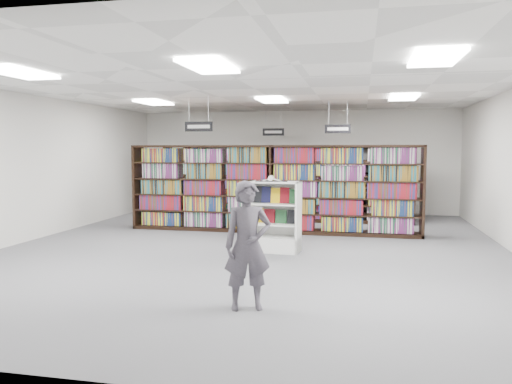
% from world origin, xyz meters
% --- Properties ---
extents(floor, '(12.00, 12.00, 0.00)m').
position_xyz_m(floor, '(0.00, 0.00, 0.00)').
color(floor, '#4D4D52').
rests_on(floor, ground).
extents(ceiling, '(10.00, 12.00, 0.10)m').
position_xyz_m(ceiling, '(0.00, 0.00, 3.20)').
color(ceiling, white).
rests_on(ceiling, wall_back).
extents(wall_back, '(10.00, 0.10, 3.20)m').
position_xyz_m(wall_back, '(0.00, 6.00, 1.60)').
color(wall_back, silver).
rests_on(wall_back, ground).
extents(wall_front, '(10.00, 0.10, 3.20)m').
position_xyz_m(wall_front, '(0.00, -6.00, 1.60)').
color(wall_front, silver).
rests_on(wall_front, ground).
extents(wall_left, '(0.10, 12.00, 3.20)m').
position_xyz_m(wall_left, '(-5.00, 0.00, 1.60)').
color(wall_left, silver).
rests_on(wall_left, ground).
extents(bookshelf_row_near, '(7.00, 0.60, 2.10)m').
position_xyz_m(bookshelf_row_near, '(0.00, 2.00, 1.05)').
color(bookshelf_row_near, black).
rests_on(bookshelf_row_near, floor).
extents(bookshelf_row_mid, '(7.00, 0.60, 2.10)m').
position_xyz_m(bookshelf_row_mid, '(0.00, 4.00, 1.05)').
color(bookshelf_row_mid, black).
rests_on(bookshelf_row_mid, floor).
extents(bookshelf_row_far, '(7.00, 0.60, 2.10)m').
position_xyz_m(bookshelf_row_far, '(0.00, 5.70, 1.05)').
color(bookshelf_row_far, black).
rests_on(bookshelf_row_far, floor).
extents(aisle_sign_left, '(0.65, 0.02, 0.80)m').
position_xyz_m(aisle_sign_left, '(-1.50, 1.00, 2.53)').
color(aisle_sign_left, '#B2B2B7').
rests_on(aisle_sign_left, ceiling).
extents(aisle_sign_right, '(0.65, 0.02, 0.80)m').
position_xyz_m(aisle_sign_right, '(1.50, 3.00, 2.53)').
color(aisle_sign_right, '#B2B2B7').
rests_on(aisle_sign_right, ceiling).
extents(aisle_sign_center, '(0.65, 0.02, 0.80)m').
position_xyz_m(aisle_sign_center, '(-0.50, 5.00, 2.53)').
color(aisle_sign_center, '#B2B2B7').
rests_on(aisle_sign_center, ceiling).
extents(troffer_front_left, '(0.60, 1.20, 0.04)m').
position_xyz_m(troffer_front_left, '(-3.00, -3.00, 3.16)').
color(troffer_front_left, white).
rests_on(troffer_front_left, ceiling).
extents(troffer_front_center, '(0.60, 1.20, 0.04)m').
position_xyz_m(troffer_front_center, '(0.00, -3.00, 3.16)').
color(troffer_front_center, white).
rests_on(troffer_front_center, ceiling).
extents(troffer_front_right, '(0.60, 1.20, 0.04)m').
position_xyz_m(troffer_front_right, '(3.00, -3.00, 3.16)').
color(troffer_front_right, white).
rests_on(troffer_front_right, ceiling).
extents(troffer_back_left, '(0.60, 1.20, 0.04)m').
position_xyz_m(troffer_back_left, '(-3.00, 2.00, 3.16)').
color(troffer_back_left, white).
rests_on(troffer_back_left, ceiling).
extents(troffer_back_center, '(0.60, 1.20, 0.04)m').
position_xyz_m(troffer_back_center, '(0.00, 2.00, 3.16)').
color(troffer_back_center, white).
rests_on(troffer_back_center, ceiling).
extents(troffer_back_right, '(0.60, 1.20, 0.04)m').
position_xyz_m(troffer_back_right, '(3.00, 2.00, 3.16)').
color(troffer_back_right, white).
rests_on(troffer_back_right, ceiling).
extents(endcap_display, '(1.02, 0.57, 1.38)m').
position_xyz_m(endcap_display, '(0.46, -0.22, 0.47)').
color(endcap_display, silver).
rests_on(endcap_display, floor).
extents(open_book, '(0.65, 0.43, 0.13)m').
position_xyz_m(open_book, '(0.39, -0.24, 1.41)').
color(open_book, black).
rests_on(open_book, endcap_display).
extents(shopper, '(0.69, 0.57, 1.62)m').
position_xyz_m(shopper, '(0.73, -3.79, 0.81)').
color(shopper, '#48444E').
rests_on(shopper, floor).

